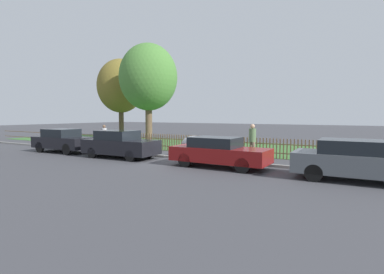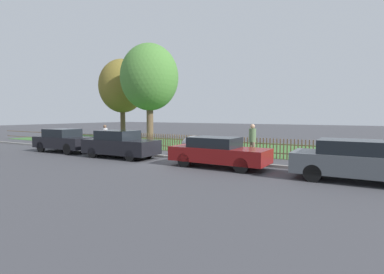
{
  "view_description": "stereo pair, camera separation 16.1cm",
  "coord_description": "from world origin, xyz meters",
  "px_view_note": "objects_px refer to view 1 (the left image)",
  "views": [
    {
      "loc": [
        8.49,
        -12.94,
        2.29
      ],
      "look_at": [
        0.42,
        0.92,
        1.1
      ],
      "focal_mm": 28.0,
      "sensor_mm": 36.0,
      "label": 1
    },
    {
      "loc": [
        8.63,
        -12.85,
        2.29
      ],
      "look_at": [
        0.42,
        0.92,
        1.1
      ],
      "focal_mm": 28.0,
      "sensor_mm": 36.0,
      "label": 2
    }
  ],
  "objects_px": {
    "pedestrian_near_fence": "(104,136)",
    "tree_nearest_kerb": "(121,86)",
    "parked_car_silver_hatchback": "(63,140)",
    "pedestrian_by_lamp": "(252,139)",
    "covered_motorcycle": "(196,144)",
    "parked_car_navy_estate": "(219,152)",
    "tree_behind_motorcycle": "(148,78)",
    "parked_car_red_compact": "(355,160)",
    "parked_car_black_saloon": "(120,144)"
  },
  "relations": [
    {
      "from": "pedestrian_near_fence",
      "to": "tree_nearest_kerb",
      "type": "bearing_deg",
      "value": -174.77
    },
    {
      "from": "parked_car_silver_hatchback",
      "to": "pedestrian_by_lamp",
      "type": "relative_size",
      "value": 2.18
    },
    {
      "from": "parked_car_silver_hatchback",
      "to": "covered_motorcycle",
      "type": "xyz_separation_m",
      "value": [
        7.99,
        2.42,
        -0.04
      ]
    },
    {
      "from": "parked_car_navy_estate",
      "to": "tree_nearest_kerb",
      "type": "bearing_deg",
      "value": 147.03
    },
    {
      "from": "parked_car_navy_estate",
      "to": "tree_behind_motorcycle",
      "type": "xyz_separation_m",
      "value": [
        -10.13,
        7.94,
        4.67
      ]
    },
    {
      "from": "parked_car_silver_hatchback",
      "to": "covered_motorcycle",
      "type": "height_order",
      "value": "parked_car_silver_hatchback"
    },
    {
      "from": "parked_car_silver_hatchback",
      "to": "covered_motorcycle",
      "type": "relative_size",
      "value": 2.03
    },
    {
      "from": "tree_nearest_kerb",
      "to": "pedestrian_near_fence",
      "type": "distance_m",
      "value": 10.7
    },
    {
      "from": "parked_car_navy_estate",
      "to": "parked_car_red_compact",
      "type": "distance_m",
      "value": 5.24
    },
    {
      "from": "parked_car_navy_estate",
      "to": "covered_motorcycle",
      "type": "relative_size",
      "value": 2.22
    },
    {
      "from": "covered_motorcycle",
      "to": "tree_behind_motorcycle",
      "type": "height_order",
      "value": "tree_behind_motorcycle"
    },
    {
      "from": "parked_car_black_saloon",
      "to": "parked_car_navy_estate",
      "type": "height_order",
      "value": "parked_car_black_saloon"
    },
    {
      "from": "parked_car_red_compact",
      "to": "pedestrian_near_fence",
      "type": "distance_m",
      "value": 14.84
    },
    {
      "from": "tree_nearest_kerb",
      "to": "parked_car_navy_estate",
      "type": "bearing_deg",
      "value": -33.61
    },
    {
      "from": "pedestrian_by_lamp",
      "to": "parked_car_navy_estate",
      "type": "bearing_deg",
      "value": 126.07
    },
    {
      "from": "pedestrian_near_fence",
      "to": "parked_car_navy_estate",
      "type": "bearing_deg",
      "value": 44.38
    },
    {
      "from": "parked_car_red_compact",
      "to": "covered_motorcycle",
      "type": "distance_m",
      "value": 8.14
    },
    {
      "from": "parked_car_silver_hatchback",
      "to": "parked_car_navy_estate",
      "type": "xyz_separation_m",
      "value": [
        10.48,
        -0.01,
        -0.05
      ]
    },
    {
      "from": "covered_motorcycle",
      "to": "tree_nearest_kerb",
      "type": "bearing_deg",
      "value": 148.5
    },
    {
      "from": "parked_car_black_saloon",
      "to": "parked_car_navy_estate",
      "type": "distance_m",
      "value": 5.77
    },
    {
      "from": "parked_car_black_saloon",
      "to": "tree_behind_motorcycle",
      "type": "xyz_separation_m",
      "value": [
        -4.36,
        7.96,
        4.62
      ]
    },
    {
      "from": "parked_car_navy_estate",
      "to": "tree_behind_motorcycle",
      "type": "distance_m",
      "value": 13.69
    },
    {
      "from": "parked_car_silver_hatchback",
      "to": "parked_car_black_saloon",
      "type": "height_order",
      "value": "parked_car_black_saloon"
    },
    {
      "from": "covered_motorcycle",
      "to": "tree_nearest_kerb",
      "type": "distance_m",
      "value": 15.63
    },
    {
      "from": "parked_car_red_compact",
      "to": "tree_behind_motorcycle",
      "type": "height_order",
      "value": "tree_behind_motorcycle"
    },
    {
      "from": "parked_car_silver_hatchback",
      "to": "pedestrian_by_lamp",
      "type": "bearing_deg",
      "value": 14.63
    },
    {
      "from": "parked_car_silver_hatchback",
      "to": "pedestrian_by_lamp",
      "type": "xyz_separation_m",
      "value": [
        10.88,
        3.27,
        0.29
      ]
    },
    {
      "from": "parked_car_silver_hatchback",
      "to": "parked_car_red_compact",
      "type": "bearing_deg",
      "value": -2.5
    },
    {
      "from": "parked_car_silver_hatchback",
      "to": "covered_motorcycle",
      "type": "bearing_deg",
      "value": 14.75
    },
    {
      "from": "parked_car_black_saloon",
      "to": "pedestrian_near_fence",
      "type": "relative_size",
      "value": 2.56
    },
    {
      "from": "parked_car_silver_hatchback",
      "to": "tree_nearest_kerb",
      "type": "xyz_separation_m",
      "value": [
        -4.85,
        10.18,
        4.35
      ]
    },
    {
      "from": "tree_nearest_kerb",
      "to": "tree_behind_motorcycle",
      "type": "distance_m",
      "value": 5.68
    },
    {
      "from": "parked_car_silver_hatchback",
      "to": "pedestrian_near_fence",
      "type": "height_order",
      "value": "pedestrian_near_fence"
    },
    {
      "from": "covered_motorcycle",
      "to": "tree_behind_motorcycle",
      "type": "distance_m",
      "value": 10.5
    },
    {
      "from": "parked_car_red_compact",
      "to": "pedestrian_by_lamp",
      "type": "height_order",
      "value": "pedestrian_by_lamp"
    },
    {
      "from": "parked_car_black_saloon",
      "to": "covered_motorcycle",
      "type": "distance_m",
      "value": 4.09
    },
    {
      "from": "covered_motorcycle",
      "to": "pedestrian_by_lamp",
      "type": "relative_size",
      "value": 1.07
    },
    {
      "from": "parked_car_black_saloon",
      "to": "parked_car_red_compact",
      "type": "bearing_deg",
      "value": -2.63
    },
    {
      "from": "parked_car_black_saloon",
      "to": "covered_motorcycle",
      "type": "bearing_deg",
      "value": 34.58
    },
    {
      "from": "tree_nearest_kerb",
      "to": "pedestrian_by_lamp",
      "type": "xyz_separation_m",
      "value": [
        15.73,
        -6.91,
        -4.06
      ]
    },
    {
      "from": "covered_motorcycle",
      "to": "pedestrian_by_lamp",
      "type": "xyz_separation_m",
      "value": [
        2.89,
        0.85,
        0.33
      ]
    },
    {
      "from": "parked_car_silver_hatchback",
      "to": "tree_nearest_kerb",
      "type": "relative_size",
      "value": 0.51
    },
    {
      "from": "tree_nearest_kerb",
      "to": "parked_car_silver_hatchback",
      "type": "bearing_deg",
      "value": -64.52
    },
    {
      "from": "tree_nearest_kerb",
      "to": "pedestrian_near_fence",
      "type": "bearing_deg",
      "value": -53.0
    },
    {
      "from": "tree_behind_motorcycle",
      "to": "parked_car_silver_hatchback",
      "type": "bearing_deg",
      "value": -92.56
    },
    {
      "from": "parked_car_silver_hatchback",
      "to": "pedestrian_by_lamp",
      "type": "distance_m",
      "value": 11.37
    },
    {
      "from": "parked_car_red_compact",
      "to": "pedestrian_by_lamp",
      "type": "xyz_separation_m",
      "value": [
        -4.84,
        3.38,
        0.3
      ]
    },
    {
      "from": "parked_car_silver_hatchback",
      "to": "parked_car_red_compact",
      "type": "xyz_separation_m",
      "value": [
        15.72,
        -0.11,
        -0.0
      ]
    },
    {
      "from": "parked_car_silver_hatchback",
      "to": "tree_behind_motorcycle",
      "type": "distance_m",
      "value": 9.18
    },
    {
      "from": "covered_motorcycle",
      "to": "pedestrian_by_lamp",
      "type": "distance_m",
      "value": 3.04
    }
  ]
}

